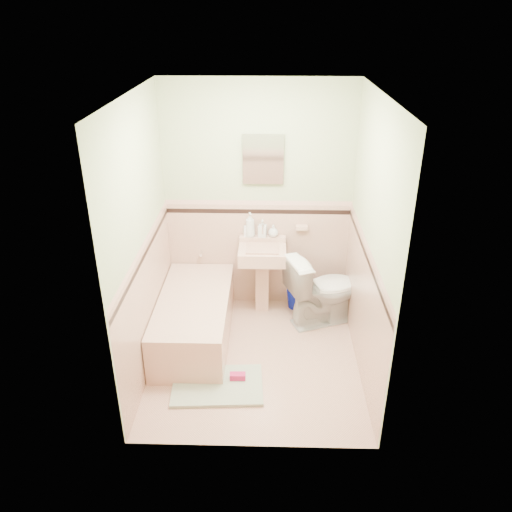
{
  "coord_description": "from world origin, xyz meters",
  "views": [
    {
      "loc": [
        0.12,
        -4.01,
        3.12
      ],
      "look_at": [
        0.0,
        0.25,
        1.0
      ],
      "focal_mm": 35.64,
      "sensor_mm": 36.0,
      "label": 1
    }
  ],
  "objects_px": {
    "sink": "(262,281)",
    "toilet": "(323,289)",
    "soap_bottle_mid": "(262,228)",
    "bucket": "(296,298)",
    "soap_bottle_left": "(250,225)",
    "soap_bottle_right": "(273,231)",
    "shoe": "(238,376)",
    "medicine_cabinet": "(263,159)",
    "bathtub": "(195,320)"
  },
  "relations": [
    {
      "from": "toilet",
      "to": "bucket",
      "type": "distance_m",
      "value": 0.48
    },
    {
      "from": "sink",
      "to": "shoe",
      "type": "height_order",
      "value": "sink"
    },
    {
      "from": "bucket",
      "to": "medicine_cabinet",
      "type": "bearing_deg",
      "value": 166.23
    },
    {
      "from": "bucket",
      "to": "shoe",
      "type": "height_order",
      "value": "bucket"
    },
    {
      "from": "soap_bottle_mid",
      "to": "bathtub",
      "type": "bearing_deg",
      "value": -133.64
    },
    {
      "from": "medicine_cabinet",
      "to": "shoe",
      "type": "xyz_separation_m",
      "value": [
        -0.2,
        -1.41,
        -1.64
      ]
    },
    {
      "from": "soap_bottle_mid",
      "to": "toilet",
      "type": "height_order",
      "value": "soap_bottle_mid"
    },
    {
      "from": "medicine_cabinet",
      "to": "soap_bottle_mid",
      "type": "bearing_deg",
      "value": -95.38
    },
    {
      "from": "bathtub",
      "to": "sink",
      "type": "height_order",
      "value": "sink"
    },
    {
      "from": "soap_bottle_mid",
      "to": "shoe",
      "type": "xyz_separation_m",
      "value": [
        -0.2,
        -1.38,
        -0.88
      ]
    },
    {
      "from": "bucket",
      "to": "shoe",
      "type": "xyz_separation_m",
      "value": [
        -0.59,
        -1.32,
        -0.05
      ]
    },
    {
      "from": "sink",
      "to": "soap_bottle_left",
      "type": "bearing_deg",
      "value": 127.12
    },
    {
      "from": "sink",
      "to": "toilet",
      "type": "xyz_separation_m",
      "value": [
        0.65,
        -0.18,
        0.0
      ]
    },
    {
      "from": "soap_bottle_left",
      "to": "toilet",
      "type": "xyz_separation_m",
      "value": [
        0.79,
        -0.36,
        -0.58
      ]
    },
    {
      "from": "soap_bottle_mid",
      "to": "bucket",
      "type": "relative_size",
      "value": 0.85
    },
    {
      "from": "sink",
      "to": "bucket",
      "type": "bearing_deg",
      "value": 16.31
    },
    {
      "from": "soap_bottle_left",
      "to": "soap_bottle_right",
      "type": "distance_m",
      "value": 0.26
    },
    {
      "from": "sink",
      "to": "bathtub",
      "type": "bearing_deg",
      "value": -142.07
    },
    {
      "from": "soap_bottle_left",
      "to": "soap_bottle_right",
      "type": "height_order",
      "value": "soap_bottle_left"
    },
    {
      "from": "bathtub",
      "to": "bucket",
      "type": "distance_m",
      "value": 1.25
    },
    {
      "from": "shoe",
      "to": "soap_bottle_left",
      "type": "bearing_deg",
      "value": 85.59
    },
    {
      "from": "soap_bottle_left",
      "to": "soap_bottle_mid",
      "type": "height_order",
      "value": "soap_bottle_left"
    },
    {
      "from": "medicine_cabinet",
      "to": "soap_bottle_right",
      "type": "distance_m",
      "value": 0.79
    },
    {
      "from": "sink",
      "to": "medicine_cabinet",
      "type": "distance_m",
      "value": 1.32
    },
    {
      "from": "bathtub",
      "to": "medicine_cabinet",
      "type": "xyz_separation_m",
      "value": [
        0.68,
        0.74,
        1.47
      ]
    },
    {
      "from": "medicine_cabinet",
      "to": "soap_bottle_right",
      "type": "bearing_deg",
      "value": -14.56
    },
    {
      "from": "sink",
      "to": "bucket",
      "type": "height_order",
      "value": "sink"
    },
    {
      "from": "sink",
      "to": "soap_bottle_mid",
      "type": "relative_size",
      "value": 4.1
    },
    {
      "from": "soap_bottle_mid",
      "to": "shoe",
      "type": "relative_size",
      "value": 1.35
    },
    {
      "from": "toilet",
      "to": "shoe",
      "type": "bearing_deg",
      "value": 119.26
    },
    {
      "from": "bathtub",
      "to": "sink",
      "type": "bearing_deg",
      "value": 37.93
    },
    {
      "from": "soap_bottle_left",
      "to": "soap_bottle_right",
      "type": "relative_size",
      "value": 2.0
    },
    {
      "from": "bucket",
      "to": "toilet",
      "type": "bearing_deg",
      "value": -48.26
    },
    {
      "from": "sink",
      "to": "shoe",
      "type": "bearing_deg",
      "value": -99.5
    },
    {
      "from": "toilet",
      "to": "shoe",
      "type": "xyz_separation_m",
      "value": [
        -0.85,
        -1.03,
        -0.34
      ]
    },
    {
      "from": "sink",
      "to": "medicine_cabinet",
      "type": "height_order",
      "value": "medicine_cabinet"
    },
    {
      "from": "soap_bottle_left",
      "to": "bucket",
      "type": "bearing_deg",
      "value": -7.11
    },
    {
      "from": "sink",
      "to": "soap_bottle_mid",
      "type": "bearing_deg",
      "value": 90.9
    },
    {
      "from": "soap_bottle_mid",
      "to": "bucket",
      "type": "distance_m",
      "value": 0.92
    },
    {
      "from": "soap_bottle_right",
      "to": "toilet",
      "type": "bearing_deg",
      "value": -33.7
    },
    {
      "from": "soap_bottle_left",
      "to": "toilet",
      "type": "height_order",
      "value": "soap_bottle_left"
    },
    {
      "from": "soap_bottle_right",
      "to": "soap_bottle_left",
      "type": "bearing_deg",
      "value": 180.0
    },
    {
      "from": "soap_bottle_mid",
      "to": "toilet",
      "type": "xyz_separation_m",
      "value": [
        0.65,
        -0.36,
        -0.54
      ]
    },
    {
      "from": "medicine_cabinet",
      "to": "soap_bottle_mid",
      "type": "height_order",
      "value": "medicine_cabinet"
    },
    {
      "from": "sink",
      "to": "medicine_cabinet",
      "type": "bearing_deg",
      "value": 90.0
    },
    {
      "from": "sink",
      "to": "soap_bottle_right",
      "type": "height_order",
      "value": "soap_bottle_right"
    },
    {
      "from": "soap_bottle_mid",
      "to": "bucket",
      "type": "xyz_separation_m",
      "value": [
        0.39,
        -0.07,
        -0.83
      ]
    },
    {
      "from": "soap_bottle_right",
      "to": "shoe",
      "type": "height_order",
      "value": "soap_bottle_right"
    },
    {
      "from": "bathtub",
      "to": "shoe",
      "type": "distance_m",
      "value": 0.84
    },
    {
      "from": "medicine_cabinet",
      "to": "shoe",
      "type": "bearing_deg",
      "value": -98.11
    }
  ]
}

